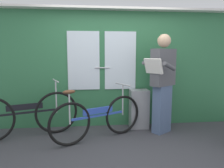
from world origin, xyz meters
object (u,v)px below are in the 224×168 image
at_px(bicycle_leaning_behind, 25,115).
at_px(passenger_reading_newspaper, 163,82).
at_px(trash_bin_by_wall, 139,109).
at_px(bicycle_near_door, 98,118).

distance_m(bicycle_leaning_behind, passenger_reading_newspaper, 2.43).
height_order(bicycle_leaning_behind, trash_bin_by_wall, bicycle_leaning_behind).
bearing_deg(trash_bin_by_wall, bicycle_near_door, -147.75).
bearing_deg(passenger_reading_newspaper, bicycle_leaning_behind, -34.48).
relative_size(bicycle_leaning_behind, passenger_reading_newspaper, 0.97).
relative_size(bicycle_near_door, trash_bin_by_wall, 2.07).
bearing_deg(passenger_reading_newspaper, trash_bin_by_wall, -75.87).
height_order(passenger_reading_newspaper, trash_bin_by_wall, passenger_reading_newspaper).
distance_m(bicycle_near_door, trash_bin_by_wall, 0.96).
bearing_deg(bicycle_leaning_behind, passenger_reading_newspaper, -19.71).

